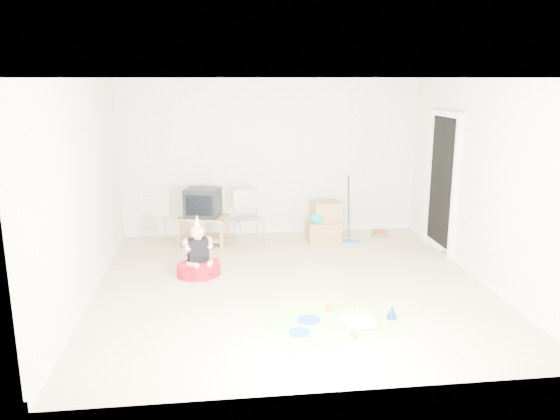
{
  "coord_description": "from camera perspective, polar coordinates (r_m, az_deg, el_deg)",
  "views": [
    {
      "loc": [
        -0.94,
        -6.56,
        2.6
      ],
      "look_at": [
        -0.1,
        0.4,
        0.9
      ],
      "focal_mm": 35.0,
      "sensor_mm": 36.0,
      "label": 1
    }
  ],
  "objects": [
    {
      "name": "seated_woman",
      "position": [
        7.45,
        -8.51,
        -5.43
      ],
      "size": [
        0.72,
        0.72,
        0.84
      ],
      "color": "#A80F20",
      "rests_on": "ground"
    },
    {
      "name": "folding_chair",
      "position": [
        8.55,
        -3.27,
        -0.97
      ],
      "size": [
        0.5,
        0.49,
        0.92
      ],
      "color": "#97979D",
      "rests_on": "ground"
    },
    {
      "name": "tv_stand",
      "position": [
        8.78,
        -7.97,
        -1.86
      ],
      "size": [
        0.84,
        0.64,
        0.47
      ],
      "color": "#997045",
      "rests_on": "ground"
    },
    {
      "name": "blue_plate_near",
      "position": [
        6.12,
        3.01,
        -11.38
      ],
      "size": [
        0.27,
        0.27,
        0.01
      ],
      "primitive_type": "cylinder",
      "rotation": [
        0.0,
        0.0,
        -0.08
      ],
      "color": "blue",
      "rests_on": "party_mat"
    },
    {
      "name": "ground",
      "position": [
        7.12,
        1.2,
        -7.8
      ],
      "size": [
        5.0,
        5.0,
        0.0
      ],
      "primitive_type": "plane",
      "color": "#C8B28F",
      "rests_on": "ground"
    },
    {
      "name": "orange_cup_near",
      "position": [
        6.32,
        5.12,
        -10.2
      ],
      "size": [
        0.08,
        0.08,
        0.09
      ],
      "primitive_type": "cylinder",
      "rotation": [
        0.0,
        0.0,
        0.02
      ],
      "color": "orange",
      "rests_on": "party_mat"
    },
    {
      "name": "floor_mop",
      "position": [
        8.9,
        7.5,
        -1.72
      ],
      "size": [
        0.27,
        0.35,
        1.04
      ],
      "color": "blue",
      "rests_on": "ground"
    },
    {
      "name": "cardboard_boxes",
      "position": [
        8.87,
        4.64,
        -1.34
      ],
      "size": [
        0.56,
        0.44,
        0.66
      ],
      "color": "#9F7C4D",
      "rests_on": "ground"
    },
    {
      "name": "crt_tv",
      "position": [
        8.68,
        -8.06,
        0.78
      ],
      "size": [
        0.62,
        0.55,
        0.45
      ],
      "primitive_type": "cube",
      "rotation": [
        0.0,
        0.0,
        -0.26
      ],
      "color": "black",
      "rests_on": "tv_stand"
    },
    {
      "name": "blue_plate_far",
      "position": [
        5.84,
        2.06,
        -12.67
      ],
      "size": [
        0.27,
        0.27,
        0.01
      ],
      "primitive_type": "cylinder",
      "rotation": [
        0.0,
        0.0,
        -0.19
      ],
      "color": "blue",
      "rests_on": "party_mat"
    },
    {
      "name": "orange_cup_far",
      "position": [
        5.75,
        7.66,
        -12.84
      ],
      "size": [
        0.1,
        0.1,
        0.08
      ],
      "primitive_type": "cylinder",
      "rotation": [
        0.0,
        0.0,
        0.47
      ],
      "color": "orange",
      "rests_on": "party_mat"
    },
    {
      "name": "doorway_recess",
      "position": [
        8.62,
        16.63,
        2.53
      ],
      "size": [
        0.02,
        0.9,
        2.05
      ],
      "primitive_type": "cube",
      "color": "black",
      "rests_on": "ground"
    },
    {
      "name": "book_pile",
      "position": [
        9.44,
        10.4,
        -2.38
      ],
      "size": [
        0.31,
        0.35,
        0.06
      ],
      "color": "#226845",
      "rests_on": "ground"
    },
    {
      "name": "blue_party_hat",
      "position": [
        6.25,
        11.61,
        -10.35
      ],
      "size": [
        0.15,
        0.15,
        0.17
      ],
      "primitive_type": "cone",
      "rotation": [
        0.0,
        0.0,
        0.43
      ],
      "color": "#16399D",
      "rests_on": "party_mat"
    },
    {
      "name": "birthday_cake",
      "position": [
        6.03,
        8.22,
        -11.57
      ],
      "size": [
        0.35,
        0.3,
        0.15
      ],
      "color": "silver",
      "rests_on": "party_mat"
    },
    {
      "name": "party_mat",
      "position": [
        6.11,
        5.56,
        -11.58
      ],
      "size": [
        1.62,
        1.32,
        0.01
      ],
      "primitive_type": "cube",
      "rotation": [
        0.0,
        0.0,
        0.22
      ],
      "color": "#DD2E8C",
      "rests_on": "ground"
    }
  ]
}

